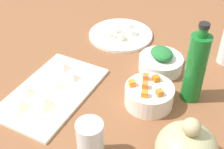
% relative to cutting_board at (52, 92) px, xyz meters
% --- Properties ---
extents(tabletop, '(1.90, 1.90, 0.03)m').
position_rel_cutting_board_xyz_m(tabletop, '(-0.13, 0.14, -0.02)').
color(tabletop, brown).
rests_on(tabletop, ground).
extents(cutting_board, '(0.38, 0.25, 0.01)m').
position_rel_cutting_board_xyz_m(cutting_board, '(0.00, 0.00, 0.00)').
color(cutting_board, white).
rests_on(cutting_board, tabletop).
extents(plate_tofu, '(0.26, 0.26, 0.01)m').
position_rel_cutting_board_xyz_m(plate_tofu, '(-0.42, -0.00, 0.00)').
color(plate_tofu, white).
rests_on(plate_tofu, tabletop).
extents(bowl_greens, '(0.15, 0.15, 0.05)m').
position_rel_cutting_board_xyz_m(bowl_greens, '(-0.30, 0.23, 0.02)').
color(bowl_greens, white).
rests_on(bowl_greens, tabletop).
extents(bowl_carrots, '(0.15, 0.15, 0.06)m').
position_rel_cutting_board_xyz_m(bowl_carrots, '(-0.12, 0.28, 0.03)').
color(bowl_carrots, white).
rests_on(bowl_carrots, tabletop).
extents(teapot, '(0.17, 0.15, 0.16)m').
position_rel_cutting_board_xyz_m(teapot, '(0.03, 0.46, 0.06)').
color(teapot, tan).
rests_on(teapot, tabletop).
extents(bottle_0, '(0.06, 0.06, 0.26)m').
position_rel_cutting_board_xyz_m(bottle_0, '(-0.22, 0.38, 0.11)').
color(bottle_0, '#166925').
rests_on(bottle_0, tabletop).
extents(drinking_glass_1, '(0.07, 0.07, 0.12)m').
position_rel_cutting_board_xyz_m(drinking_glass_1, '(0.13, 0.25, 0.05)').
color(drinking_glass_1, white).
rests_on(drinking_glass_1, tabletop).
extents(carrot_cube_0, '(0.02, 0.02, 0.02)m').
position_rel_cutting_board_xyz_m(carrot_cube_0, '(-0.12, 0.27, 0.07)').
color(carrot_cube_0, orange).
rests_on(carrot_cube_0, bowl_carrots).
extents(carrot_cube_1, '(0.02, 0.02, 0.02)m').
position_rel_cutting_board_xyz_m(carrot_cube_1, '(-0.16, 0.28, 0.07)').
color(carrot_cube_1, orange).
rests_on(carrot_cube_1, bowl_carrots).
extents(carrot_cube_2, '(0.03, 0.03, 0.02)m').
position_rel_cutting_board_xyz_m(carrot_cube_2, '(-0.10, 0.23, 0.07)').
color(carrot_cube_2, orange).
rests_on(carrot_cube_2, bowl_carrots).
extents(carrot_cube_3, '(0.02, 0.02, 0.02)m').
position_rel_cutting_board_xyz_m(carrot_cube_3, '(-0.15, 0.25, 0.07)').
color(carrot_cube_3, orange).
rests_on(carrot_cube_3, bowl_carrots).
extents(carrot_cube_4, '(0.03, 0.03, 0.02)m').
position_rel_cutting_board_xyz_m(carrot_cube_4, '(-0.11, 0.32, 0.07)').
color(carrot_cube_4, orange).
rests_on(carrot_cube_4, bowl_carrots).
extents(carrot_cube_5, '(0.02, 0.02, 0.02)m').
position_rel_cutting_board_xyz_m(carrot_cube_5, '(-0.08, 0.28, 0.07)').
color(carrot_cube_5, orange).
rests_on(carrot_cube_5, bowl_carrots).
extents(chopped_greens_mound, '(0.11, 0.11, 0.03)m').
position_rel_cutting_board_xyz_m(chopped_greens_mound, '(-0.30, 0.23, 0.06)').
color(chopped_greens_mound, '#257133').
rests_on(chopped_greens_mound, bowl_greens).
extents(tofu_cube_0, '(0.03, 0.03, 0.02)m').
position_rel_cutting_board_xyz_m(tofu_cube_0, '(-0.38, 0.03, 0.02)').
color(tofu_cube_0, '#F6F2CB').
rests_on(tofu_cube_0, plate_tofu).
extents(tofu_cube_1, '(0.03, 0.03, 0.02)m').
position_rel_cutting_board_xyz_m(tofu_cube_1, '(-0.44, 0.05, 0.02)').
color(tofu_cube_1, white).
rests_on(tofu_cube_1, plate_tofu).
extents(tofu_cube_2, '(0.03, 0.03, 0.02)m').
position_rel_cutting_board_xyz_m(tofu_cube_2, '(-0.37, -0.01, 0.02)').
color(tofu_cube_2, white).
rests_on(tofu_cube_2, plate_tofu).
extents(tofu_cube_3, '(0.03, 0.03, 0.02)m').
position_rel_cutting_board_xyz_m(tofu_cube_3, '(-0.44, -0.03, 0.02)').
color(tofu_cube_3, white).
rests_on(tofu_cube_3, plate_tofu).
extents(tofu_cube_4, '(0.03, 0.03, 0.02)m').
position_rel_cutting_board_xyz_m(tofu_cube_4, '(-0.41, -0.01, 0.02)').
color(tofu_cube_4, white).
rests_on(tofu_cube_4, plate_tofu).
extents(tofu_cube_5, '(0.03, 0.03, 0.02)m').
position_rel_cutting_board_xyz_m(tofu_cube_5, '(-0.47, 0.01, 0.02)').
color(tofu_cube_5, white).
rests_on(tofu_cube_5, plate_tofu).
extents(dumpling_0, '(0.06, 0.05, 0.02)m').
position_rel_cutting_board_xyz_m(dumpling_0, '(0.05, -0.05, 0.02)').
color(dumpling_0, beige).
rests_on(dumpling_0, cutting_board).
extents(dumpling_1, '(0.06, 0.06, 0.02)m').
position_rel_cutting_board_xyz_m(dumpling_1, '(-0.11, -0.04, 0.02)').
color(dumpling_1, beige).
rests_on(dumpling_1, cutting_board).
extents(dumpling_2, '(0.08, 0.08, 0.02)m').
position_rel_cutting_board_xyz_m(dumpling_2, '(-0.03, -0.01, 0.02)').
color(dumpling_2, beige).
rests_on(dumpling_2, cutting_board).
extents(dumpling_3, '(0.07, 0.07, 0.03)m').
position_rel_cutting_board_xyz_m(dumpling_3, '(0.07, 0.03, 0.02)').
color(dumpling_3, beige).
rests_on(dumpling_3, cutting_board).
extents(dumpling_4, '(0.06, 0.06, 0.02)m').
position_rel_cutting_board_xyz_m(dumpling_4, '(-0.08, 0.02, 0.02)').
color(dumpling_4, beige).
rests_on(dumpling_4, cutting_board).
extents(dumpling_5, '(0.07, 0.07, 0.02)m').
position_rel_cutting_board_xyz_m(dumpling_5, '(0.11, -0.03, 0.02)').
color(dumpling_5, beige).
rests_on(dumpling_5, cutting_board).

